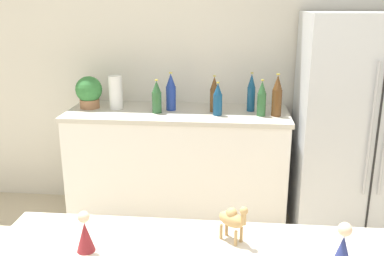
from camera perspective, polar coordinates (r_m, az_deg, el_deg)
wall_back at (r=3.62m, az=3.46°, el=8.88°), size 8.00×0.06×2.55m
back_counter at (r=3.53m, az=-1.88°, el=-4.96°), size 1.75×0.63×0.92m
refrigerator at (r=3.47m, az=21.73°, el=0.06°), size 0.95×0.71×1.68m
potted_plant at (r=3.56m, az=-13.58°, el=4.74°), size 0.21×0.21×0.26m
paper_towel_roll at (r=3.49m, az=-10.14°, el=4.70°), size 0.11×0.11×0.26m
back_bottle_0 at (r=3.26m, az=9.27°, el=3.87°), size 0.07×0.07×0.28m
back_bottle_1 at (r=3.39m, az=7.90°, el=4.67°), size 0.06×0.06×0.31m
back_bottle_2 at (r=3.27m, az=11.27°, el=4.21°), size 0.08×0.08×0.32m
back_bottle_3 at (r=3.24m, az=3.44°, el=3.81°), size 0.07×0.07×0.26m
back_bottle_4 at (r=3.39m, az=-2.83°, el=4.79°), size 0.08×0.08×0.30m
back_bottle_5 at (r=3.35m, az=2.97°, el=4.48°), size 0.07×0.07×0.29m
back_bottle_6 at (r=3.32m, az=-4.73°, el=4.13°), size 0.07×0.07×0.26m
camel_figurine at (r=1.57m, az=5.44°, el=-11.97°), size 0.12×0.11×0.15m
wise_man_figurine_blue at (r=1.56m, az=-14.07°, el=-13.56°), size 0.06×0.06×0.15m
wise_man_figurine_crimson at (r=1.50m, az=19.45°, el=-15.05°), size 0.07×0.07×0.17m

